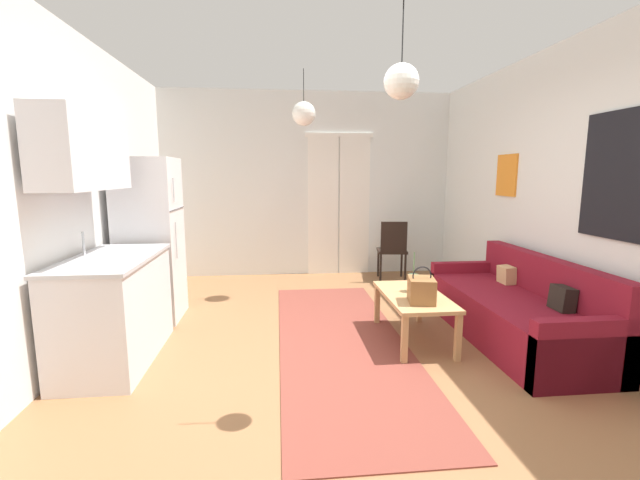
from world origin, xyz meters
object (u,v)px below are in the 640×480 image
object	(u,v)px
coffee_table	(414,300)
pendant_lamp_near	(401,81)
pendant_lamp_far	(304,114)
couch	(518,312)
bamboo_vase	(413,283)
accent_chair	(393,248)
refrigerator	(150,240)
handbag	(421,290)

from	to	relation	value
coffee_table	pendant_lamp_near	distance (m)	2.17
coffee_table	pendant_lamp_far	size ratio (longest dim) A/B	1.57
pendant_lamp_near	couch	bearing A→B (deg)	36.39
bamboo_vase	accent_chair	bearing A→B (deg)	79.55
couch	coffee_table	world-z (taller)	couch
coffee_table	bamboo_vase	xyz separation A→B (m)	(0.02, 0.10, 0.14)
refrigerator	pendant_lamp_far	distance (m)	2.31
bamboo_vase	pendant_lamp_near	xyz separation A→B (m)	(-0.57, -1.32, 1.57)
bamboo_vase	couch	bearing A→B (deg)	-10.13
bamboo_vase	pendant_lamp_near	bearing A→B (deg)	-113.16
pendant_lamp_near	refrigerator	bearing A→B (deg)	134.59
bamboo_vase	pendant_lamp_near	world-z (taller)	pendant_lamp_near
couch	bamboo_vase	world-z (taller)	bamboo_vase
accent_chair	pendant_lamp_near	xyz separation A→B (m)	(-0.96, -3.47, 1.61)
coffee_table	bamboo_vase	size ratio (longest dim) A/B	2.70
couch	pendant_lamp_near	world-z (taller)	pendant_lamp_near
accent_chair	pendant_lamp_near	size ratio (longest dim) A/B	1.10
coffee_table	couch	bearing A→B (deg)	-4.36
couch	bamboo_vase	xyz separation A→B (m)	(-0.99, 0.18, 0.27)
refrigerator	pendant_lamp_near	size ratio (longest dim) A/B	2.14
coffee_table	bamboo_vase	world-z (taller)	bamboo_vase
accent_chair	pendant_lamp_near	distance (m)	3.94
couch	refrigerator	xyz separation A→B (m)	(-3.65, 0.98, 0.61)
refrigerator	pendant_lamp_far	xyz separation A→B (m)	(1.71, 0.62, 1.42)
handbag	pendant_lamp_near	world-z (taller)	pendant_lamp_near
pendant_lamp_far	pendant_lamp_near	bearing A→B (deg)	-81.87
pendant_lamp_far	couch	bearing A→B (deg)	-39.43
coffee_table	pendant_lamp_far	world-z (taller)	pendant_lamp_far
couch	bamboo_vase	distance (m)	1.04
refrigerator	coffee_table	bearing A→B (deg)	-18.96
accent_chair	pendant_lamp_far	bearing A→B (deg)	35.88
accent_chair	couch	bearing A→B (deg)	112.07
couch	accent_chair	distance (m)	2.41
accent_chair	pendant_lamp_far	distance (m)	2.37
coffee_table	refrigerator	distance (m)	2.83
pendant_lamp_near	pendant_lamp_far	distance (m)	2.78
bamboo_vase	pendant_lamp_near	size ratio (longest dim) A/B	0.47
coffee_table	refrigerator	size ratio (longest dim) A/B	0.60
handbag	accent_chair	xyz separation A→B (m)	(0.43, 2.49, -0.07)
handbag	pendant_lamp_far	xyz separation A→B (m)	(-0.92, 1.76, 1.73)
coffee_table	refrigerator	xyz separation A→B (m)	(-2.64, 0.91, 0.48)
accent_chair	coffee_table	bearing A→B (deg)	87.19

